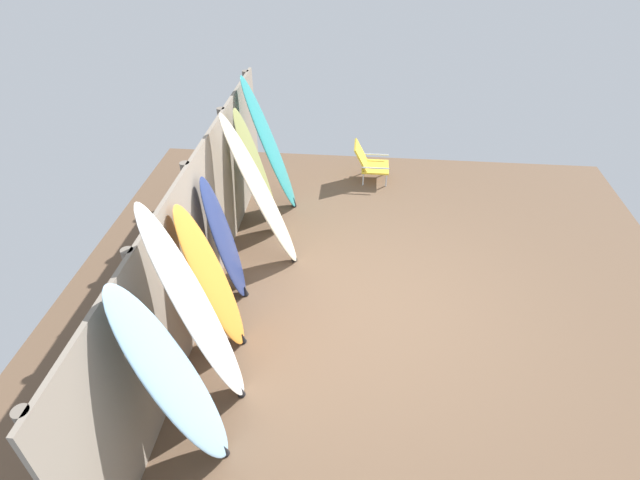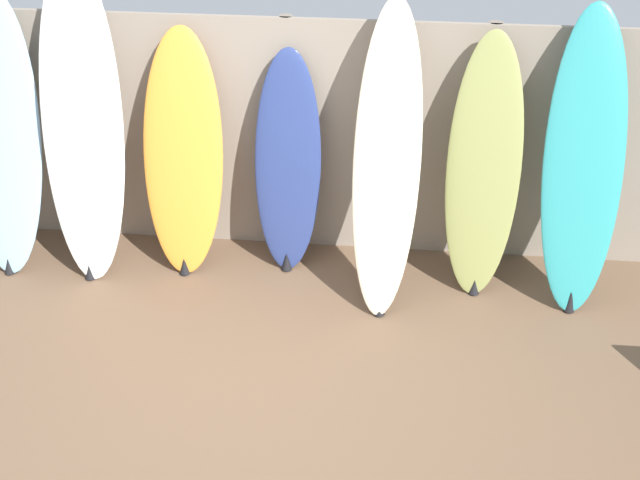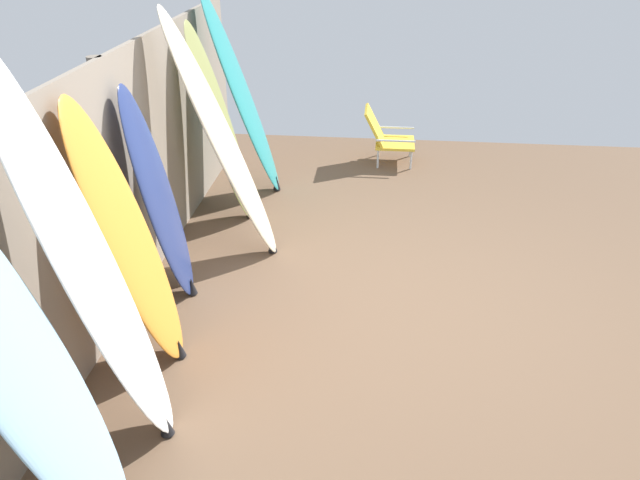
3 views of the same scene
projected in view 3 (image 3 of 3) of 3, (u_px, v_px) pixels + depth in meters
The scene contains 10 objects.
ground at pixel (399, 309), 4.63m from camera, with size 7.68×7.68×0.00m, color brown.
fence_back at pixel (120, 187), 4.39m from camera, with size 6.08×0.11×1.80m.
surfboard_skyblue_0 at pixel (23, 367), 2.55m from camera, with size 0.62×0.71×1.97m.
surfboard_white_1 at pixel (87, 263), 3.03m from camera, with size 0.65×0.72×2.24m.
surfboard_orange_2 at pixel (128, 240), 3.75m from camera, with size 0.60×0.56×1.76m.
surfboard_navy_3 at pixel (159, 199), 4.45m from camera, with size 0.49×0.41×1.63m.
surfboard_cream_4 at pixel (222, 139), 4.95m from camera, with size 0.48×0.89×2.03m.
surfboard_olive_5 at pixel (221, 126), 5.60m from camera, with size 0.54×0.56×1.81m.
surfboard_teal_6 at pixel (242, 96), 6.12m from camera, with size 0.54×0.74×2.01m.
beach_chair at pixel (386, 135), 7.15m from camera, with size 0.50×0.58×0.63m.
Camera 3 is at (-3.88, 0.19, 2.65)m, focal length 35.00 mm.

